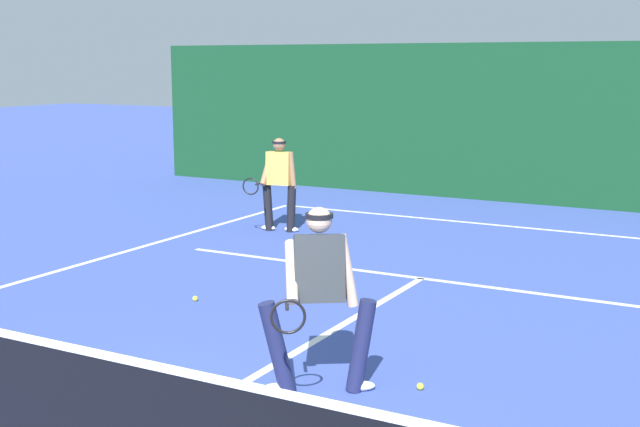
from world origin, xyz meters
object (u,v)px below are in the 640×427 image
player_near (319,292)px  tennis_ball (195,299)px  player_far (279,180)px  tennis_ball_extra (420,386)px

player_near → tennis_ball: 3.41m
player_near → player_far: player_near is taller
player_near → tennis_ball_extra: bearing=179.3°
tennis_ball → player_near: bearing=-33.6°
tennis_ball → tennis_ball_extra: 3.76m
tennis_ball → player_far: bearing=107.9°
tennis_ball_extra → player_far: bearing=131.3°
player_far → tennis_ball_extra: size_ratio=24.58×
player_near → tennis_ball_extra: player_near is taller
player_far → tennis_ball: bearing=98.1°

